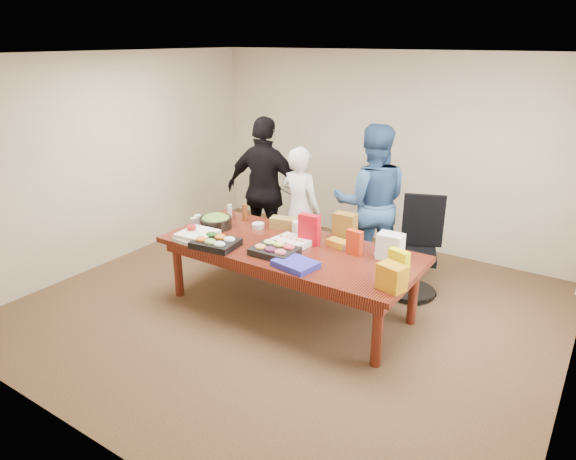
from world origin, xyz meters
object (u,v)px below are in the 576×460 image
Objects in this scene: salad_bowl at (216,223)px; person_center at (300,209)px; sheet_cake at (292,242)px; person_right at (371,203)px; conference_table at (289,278)px; office_chair at (414,251)px.

person_center is at bearing 61.54° from salad_bowl.
person_right is at bearing 82.73° from sheet_cake.
salad_bowl is at bearing 13.92° from person_right.
conference_table is at bearing 46.37° from person_right.
sheet_cake is 1.04m from salad_bowl.
conference_table is 1.48m from office_chair.
office_chair is 2.98× the size of sheet_cake.
salad_bowl is (-0.54, -0.99, 0.01)m from person_center.
office_chair reaches higher than salad_bowl.
office_chair is 2.32m from salad_bowl.
person_center reaches higher than conference_table.
office_chair reaches higher than sheet_cake.
sheet_cake is 1.00× the size of salad_bowl.
person_right is at bearing 42.40° from salad_bowl.
conference_table is 2.49× the size of office_chair.
person_right is 1.89m from salad_bowl.
conference_table is 0.41m from sheet_cake.
salad_bowl reaches higher than conference_table.
person_right reaches higher than salad_bowl.
person_center is 1.08m from sheet_cake.
office_chair is 2.99× the size of salad_bowl.
person_right is 5.10× the size of sheet_cake.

